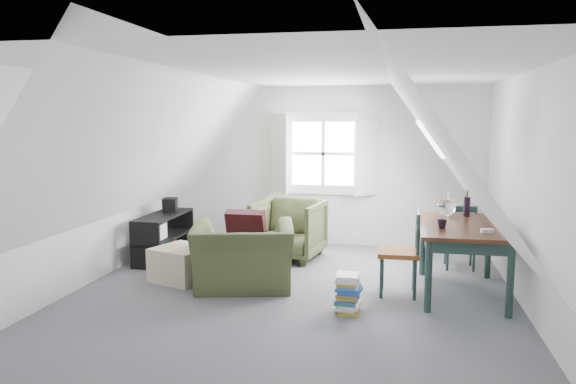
% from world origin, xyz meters
% --- Properties ---
extents(floor, '(5.50, 5.50, 0.00)m').
position_xyz_m(floor, '(0.00, 0.00, 0.00)').
color(floor, '#525358').
rests_on(floor, ground).
extents(ceiling, '(5.50, 5.50, 0.00)m').
position_xyz_m(ceiling, '(0.00, 0.00, 2.50)').
color(ceiling, white).
rests_on(ceiling, wall_back).
extents(wall_back, '(5.00, 0.00, 5.00)m').
position_xyz_m(wall_back, '(0.00, 2.75, 1.25)').
color(wall_back, silver).
rests_on(wall_back, ground).
extents(wall_front, '(5.00, 0.00, 5.00)m').
position_xyz_m(wall_front, '(0.00, -2.75, 1.25)').
color(wall_front, silver).
rests_on(wall_front, ground).
extents(wall_left, '(0.00, 5.50, 5.50)m').
position_xyz_m(wall_left, '(-2.50, 0.00, 1.25)').
color(wall_left, silver).
rests_on(wall_left, ground).
extents(wall_right, '(0.00, 5.50, 5.50)m').
position_xyz_m(wall_right, '(2.50, 0.00, 1.25)').
color(wall_right, silver).
rests_on(wall_right, ground).
extents(slope_left, '(3.19, 5.50, 4.48)m').
position_xyz_m(slope_left, '(-1.55, 0.00, 1.78)').
color(slope_left, white).
rests_on(slope_left, wall_left).
extents(slope_right, '(3.19, 5.50, 4.48)m').
position_xyz_m(slope_right, '(1.55, 0.00, 1.78)').
color(slope_right, white).
rests_on(slope_right, wall_right).
extents(dormer_window, '(1.71, 0.35, 1.30)m').
position_xyz_m(dormer_window, '(0.00, 2.68, 1.45)').
color(dormer_window, white).
rests_on(dormer_window, wall_back).
extents(skylight, '(0.35, 0.75, 0.47)m').
position_xyz_m(skylight, '(1.55, 1.30, 1.75)').
color(skylight, white).
rests_on(skylight, slope_right).
extents(armchair_near, '(1.38, 1.27, 0.76)m').
position_xyz_m(armchair_near, '(-0.61, 0.20, 0.00)').
color(armchair_near, '#3D4326').
rests_on(armchair_near, floor).
extents(armchair_far, '(1.04, 1.06, 0.84)m').
position_xyz_m(armchair_far, '(-0.35, 1.68, 0.00)').
color(armchair_far, '#3D4326').
rests_on(armchair_far, floor).
extents(throw_pillow, '(0.47, 0.28, 0.49)m').
position_xyz_m(throw_pillow, '(-0.61, 0.35, 0.67)').
color(throw_pillow, '#3B1017').
rests_on(throw_pillow, armchair_near).
extents(ottoman, '(0.80, 0.80, 0.42)m').
position_xyz_m(ottoman, '(-1.44, 0.35, 0.21)').
color(ottoman, '#B9AA8F').
rests_on(ottoman, floor).
extents(dining_table, '(0.97, 1.62, 0.81)m').
position_xyz_m(dining_table, '(1.90, 0.46, 0.70)').
color(dining_table, '#361D12').
rests_on(dining_table, floor).
extents(demijohn, '(0.22, 0.22, 0.32)m').
position_xyz_m(demijohn, '(1.75, 0.91, 0.94)').
color(demijohn, silver).
rests_on(demijohn, dining_table).
extents(vase_twigs, '(0.08, 0.08, 0.60)m').
position_xyz_m(vase_twigs, '(2.00, 1.01, 0.94)').
color(vase_twigs, black).
rests_on(vase_twigs, dining_table).
extents(cup, '(0.12, 0.12, 0.10)m').
position_xyz_m(cup, '(1.65, 0.16, 0.81)').
color(cup, black).
rests_on(cup, dining_table).
extents(paper_box, '(0.13, 0.10, 0.04)m').
position_xyz_m(paper_box, '(2.10, 0.01, 0.83)').
color(paper_box, white).
rests_on(paper_box, dining_table).
extents(dining_chair_far, '(0.41, 0.41, 0.88)m').
position_xyz_m(dining_chair_far, '(2.00, 1.57, 0.46)').
color(dining_chair_far, brown).
rests_on(dining_chair_far, floor).
extents(dining_chair_near, '(0.45, 0.45, 0.96)m').
position_xyz_m(dining_chair_near, '(1.23, 0.29, 0.50)').
color(dining_chair_near, brown).
rests_on(dining_chair_near, floor).
extents(media_shelf, '(0.42, 1.26, 0.65)m').
position_xyz_m(media_shelf, '(-2.10, 1.27, 0.29)').
color(media_shelf, black).
rests_on(media_shelf, floor).
extents(electronics_box, '(0.25, 0.31, 0.21)m').
position_xyz_m(electronics_box, '(-2.10, 1.56, 0.74)').
color(electronics_box, black).
rests_on(electronics_box, media_shelf).
extents(magazine_stack, '(0.30, 0.35, 0.40)m').
position_xyz_m(magazine_stack, '(0.69, -0.42, 0.20)').
color(magazine_stack, '#B29933').
rests_on(magazine_stack, floor).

